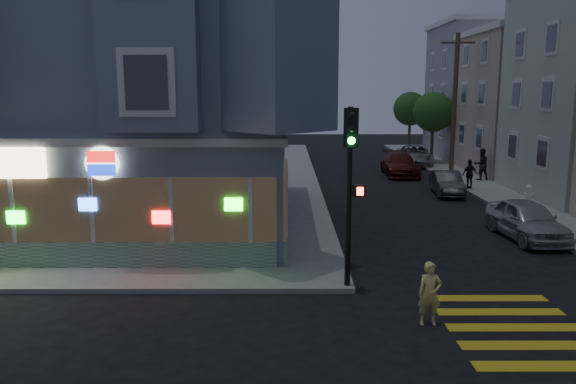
{
  "coord_description": "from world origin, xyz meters",
  "views": [
    {
      "loc": [
        1.1,
        -12.72,
        5.52
      ],
      "look_at": [
        1.15,
        5.51,
        2.23
      ],
      "focal_mm": 35.0,
      "sensor_mm": 36.0,
      "label": 1
    }
  ],
  "objects_px": {
    "fire_hydrant": "(529,193)",
    "pedestrian_b": "(470,174)",
    "utility_pole": "(455,102)",
    "traffic_signal": "(351,167)",
    "parked_car_b": "(447,183)",
    "parked_car_d": "(414,155)",
    "street_tree_far": "(410,109)",
    "parked_car_c": "(400,164)",
    "street_tree_near": "(433,112)",
    "running_child": "(430,294)",
    "pedestrian_a": "(481,164)",
    "parked_car_a": "(527,220)"
  },
  "relations": [
    {
      "from": "utility_pole",
      "to": "parked_car_d",
      "type": "xyz_separation_m",
      "value": [
        -1.3,
        5.22,
        -4.06
      ]
    },
    {
      "from": "utility_pole",
      "to": "parked_car_c",
      "type": "bearing_deg",
      "value": 179.6
    },
    {
      "from": "street_tree_near",
      "to": "street_tree_far",
      "type": "height_order",
      "value": "same"
    },
    {
      "from": "pedestrian_b",
      "to": "parked_car_b",
      "type": "distance_m",
      "value": 1.95
    },
    {
      "from": "running_child",
      "to": "fire_hydrant",
      "type": "height_order",
      "value": "running_child"
    },
    {
      "from": "parked_car_a",
      "to": "fire_hydrant",
      "type": "height_order",
      "value": "parked_car_a"
    },
    {
      "from": "parked_car_c",
      "to": "street_tree_far",
      "type": "bearing_deg",
      "value": 77.03
    },
    {
      "from": "parked_car_a",
      "to": "traffic_signal",
      "type": "distance_m",
      "value": 9.66
    },
    {
      "from": "running_child",
      "to": "parked_car_c",
      "type": "bearing_deg",
      "value": 79.17
    },
    {
      "from": "parked_car_a",
      "to": "fire_hydrant",
      "type": "xyz_separation_m",
      "value": [
        2.85,
        6.46,
        -0.14
      ]
    },
    {
      "from": "parked_car_c",
      "to": "fire_hydrant",
      "type": "height_order",
      "value": "parked_car_c"
    },
    {
      "from": "parked_car_b",
      "to": "utility_pole",
      "type": "bearing_deg",
      "value": 77.55
    },
    {
      "from": "street_tree_near",
      "to": "fire_hydrant",
      "type": "relative_size",
      "value": 6.19
    },
    {
      "from": "pedestrian_b",
      "to": "parked_car_d",
      "type": "relative_size",
      "value": 0.3
    },
    {
      "from": "utility_pole",
      "to": "traffic_signal",
      "type": "relative_size",
      "value": 1.81
    },
    {
      "from": "pedestrian_b",
      "to": "parked_car_d",
      "type": "xyz_separation_m",
      "value": [
        -0.6,
        11.11,
        -0.22
      ]
    },
    {
      "from": "parked_car_c",
      "to": "parked_car_d",
      "type": "xyz_separation_m",
      "value": [
        2.1,
        5.2,
        0.0
      ]
    },
    {
      "from": "parked_car_d",
      "to": "pedestrian_b",
      "type": "bearing_deg",
      "value": -79.21
    },
    {
      "from": "fire_hydrant",
      "to": "pedestrian_b",
      "type": "bearing_deg",
      "value": 113.96
    },
    {
      "from": "fire_hydrant",
      "to": "utility_pole",
      "type": "bearing_deg",
      "value": 95.88
    },
    {
      "from": "parked_car_b",
      "to": "traffic_signal",
      "type": "bearing_deg",
      "value": -109.56
    },
    {
      "from": "parked_car_c",
      "to": "fire_hydrant",
      "type": "bearing_deg",
      "value": -64.2
    },
    {
      "from": "street_tree_near",
      "to": "parked_car_c",
      "type": "height_order",
      "value": "street_tree_near"
    },
    {
      "from": "parked_car_a",
      "to": "parked_car_c",
      "type": "xyz_separation_m",
      "value": [
        -1.55,
        16.19,
        -0.0
      ]
    },
    {
      "from": "utility_pole",
      "to": "parked_car_d",
      "type": "bearing_deg",
      "value": 103.97
    },
    {
      "from": "utility_pole",
      "to": "parked_car_a",
      "type": "distance_m",
      "value": 16.77
    },
    {
      "from": "parked_car_c",
      "to": "running_child",
      "type": "bearing_deg",
      "value": -98.17
    },
    {
      "from": "pedestrian_b",
      "to": "parked_car_c",
      "type": "xyz_separation_m",
      "value": [
        -2.7,
        5.91,
        -0.22
      ]
    },
    {
      "from": "running_child",
      "to": "parked_car_c",
      "type": "distance_m",
      "value": 24.41
    },
    {
      "from": "utility_pole",
      "to": "running_child",
      "type": "bearing_deg",
      "value": -107.3
    },
    {
      "from": "traffic_signal",
      "to": "fire_hydrant",
      "type": "distance_m",
      "value": 16.09
    },
    {
      "from": "running_child",
      "to": "parked_car_c",
      "type": "height_order",
      "value": "running_child"
    },
    {
      "from": "utility_pole",
      "to": "pedestrian_a",
      "type": "xyz_separation_m",
      "value": [
        1.0,
        -2.76,
        -3.68
      ]
    },
    {
      "from": "parked_car_b",
      "to": "fire_hydrant",
      "type": "distance_m",
      "value": 4.24
    },
    {
      "from": "utility_pole",
      "to": "parked_car_a",
      "type": "relative_size",
      "value": 2.06
    },
    {
      "from": "pedestrian_b",
      "to": "parked_car_a",
      "type": "bearing_deg",
      "value": 61.84
    },
    {
      "from": "parked_car_a",
      "to": "parked_car_c",
      "type": "distance_m",
      "value": 16.27
    },
    {
      "from": "parked_car_d",
      "to": "fire_hydrant",
      "type": "height_order",
      "value": "parked_car_d"
    },
    {
      "from": "fire_hydrant",
      "to": "parked_car_c",
      "type": "bearing_deg",
      "value": 114.32
    },
    {
      "from": "parked_car_d",
      "to": "fire_hydrant",
      "type": "xyz_separation_m",
      "value": [
        2.3,
        -14.93,
        -0.14
      ]
    },
    {
      "from": "parked_car_c",
      "to": "fire_hydrant",
      "type": "xyz_separation_m",
      "value": [
        4.4,
        -9.73,
        -0.14
      ]
    },
    {
      "from": "parked_car_b",
      "to": "parked_car_d",
      "type": "distance_m",
      "value": 12.26
    },
    {
      "from": "street_tree_far",
      "to": "parked_car_d",
      "type": "height_order",
      "value": "street_tree_far"
    },
    {
      "from": "traffic_signal",
      "to": "parked_car_b",
      "type": "bearing_deg",
      "value": 51.44
    },
    {
      "from": "parked_car_b",
      "to": "parked_car_c",
      "type": "bearing_deg",
      "value": 104.66
    },
    {
      "from": "parked_car_d",
      "to": "street_tree_near",
      "type": "bearing_deg",
      "value": 35.06
    },
    {
      "from": "fire_hydrant",
      "to": "pedestrian_a",
      "type": "bearing_deg",
      "value": 90.0
    },
    {
      "from": "street_tree_near",
      "to": "parked_car_c",
      "type": "bearing_deg",
      "value": -121.06
    },
    {
      "from": "street_tree_near",
      "to": "pedestrian_b",
      "type": "distance_m",
      "value": 12.28
    },
    {
      "from": "street_tree_far",
      "to": "parked_car_c",
      "type": "distance_m",
      "value": 14.78
    }
  ]
}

